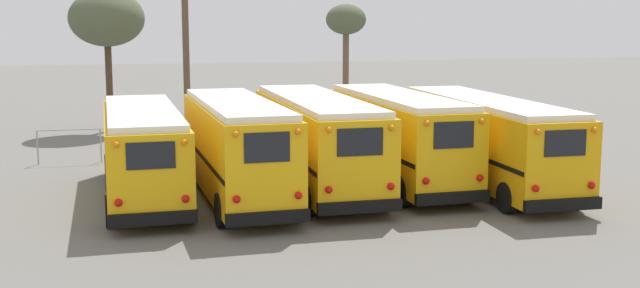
{
  "coord_description": "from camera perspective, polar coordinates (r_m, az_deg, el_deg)",
  "views": [
    {
      "loc": [
        -6.66,
        -26.64,
        5.96
      ],
      "look_at": [
        0.0,
        -0.2,
        1.64
      ],
      "focal_mm": 45.0,
      "sensor_mm": 36.0,
      "label": 1
    }
  ],
  "objects": [
    {
      "name": "school_bus_1",
      "position": [
        26.34,
        -5.93,
        -0.16
      ],
      "size": [
        2.67,
        9.57,
        3.3
      ],
      "color": "#EAAA0F",
      "rests_on": "ground"
    },
    {
      "name": "fence_line",
      "position": [
        35.03,
        -3.04,
        0.82
      ],
      "size": [
        19.98,
        0.06,
        1.42
      ],
      "color": "#939399",
      "rests_on": "ground"
    },
    {
      "name": "school_bus_4",
      "position": [
        29.17,
        11.67,
        0.41
      ],
      "size": [
        2.67,
        10.98,
        3.13
      ],
      "color": "#E5A00C",
      "rests_on": "ground"
    },
    {
      "name": "school_bus_2",
      "position": [
        28.06,
        -0.25,
        0.38
      ],
      "size": [
        2.63,
        10.62,
        3.23
      ],
      "color": "#EAAA0F",
      "rests_on": "ground"
    },
    {
      "name": "school_bus_3",
      "position": [
        28.78,
        5.59,
        0.59
      ],
      "size": [
        2.64,
        9.52,
        3.27
      ],
      "color": "#EAAA0F",
      "rests_on": "ground"
    },
    {
      "name": "ground_plane",
      "position": [
        28.1,
        -0.1,
        -3.25
      ],
      "size": [
        160.0,
        160.0,
        0.0
      ],
      "primitive_type": "plane",
      "color": "#66635E"
    },
    {
      "name": "bare_tree_1",
      "position": [
        43.53,
        -14.93,
        8.57
      ],
      "size": [
        3.9,
        3.9,
        7.38
      ],
      "color": "#473323",
      "rests_on": "ground"
    },
    {
      "name": "utility_pole",
      "position": [
        40.12,
        -9.5,
        6.42
      ],
      "size": [
        1.8,
        0.32,
        8.25
      ],
      "color": "brown",
      "rests_on": "ground"
    },
    {
      "name": "school_bus_0",
      "position": [
        27.04,
        -12.48,
        -0.41
      ],
      "size": [
        2.64,
        9.91,
        3.02
      ],
      "color": "#EAAA0F",
      "rests_on": "ground"
    },
    {
      "name": "bare_tree_0",
      "position": [
        49.46,
        1.86,
        8.62
      ],
      "size": [
        2.46,
        2.46,
        6.77
      ],
      "color": "brown",
      "rests_on": "ground"
    }
  ]
}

